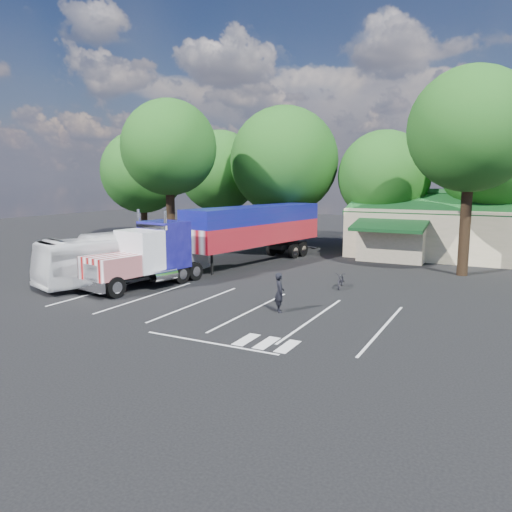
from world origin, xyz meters
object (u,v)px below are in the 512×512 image
at_px(semi_truck, 231,233).
at_px(tour_bus, 127,257).
at_px(woman, 279,292).
at_px(silver_sedan, 476,254).
at_px(bicycle, 341,280).

bearing_deg(semi_truck, tour_bus, -104.46).
distance_m(woman, silver_sedan, 20.92).
bearing_deg(bicycle, semi_truck, 152.45).
bearing_deg(tour_bus, silver_sedan, 61.68).
relative_size(tour_bus, silver_sedan, 2.47).
height_order(woman, tour_bus, tour_bus).
xyz_separation_m(semi_truck, woman, (8.13, -9.46, -1.61)).
relative_size(semi_truck, tour_bus, 1.97).
height_order(woman, bicycle, woman).
distance_m(bicycle, silver_sedan, 14.54).
height_order(semi_truck, tour_bus, semi_truck).
height_order(semi_truck, woman, semi_truck).
bearing_deg(woman, semi_truck, 5.91).
bearing_deg(tour_bus, semi_truck, 84.26).
relative_size(bicycle, silver_sedan, 0.42).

